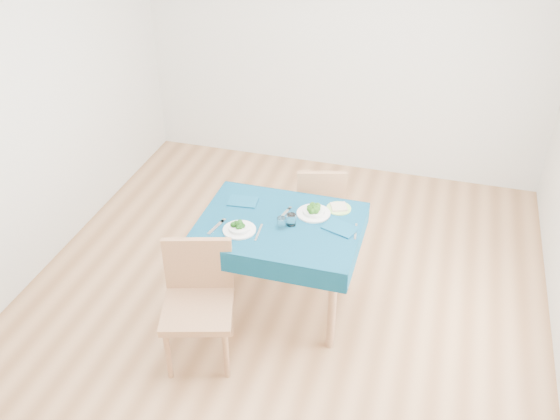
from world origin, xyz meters
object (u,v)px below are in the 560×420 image
(table, at_px, (280,265))
(chair_near, at_px, (196,292))
(bowl_near, at_px, (239,226))
(side_plate, at_px, (339,208))
(chair_far, at_px, (320,200))
(bowl_far, at_px, (314,210))

(table, xyz_separation_m, chair_near, (-0.38, -0.66, 0.20))
(bowl_near, xyz_separation_m, side_plate, (0.61, 0.46, -0.03))
(bowl_near, height_order, side_plate, bowl_near)
(chair_far, bearing_deg, table, 66.16)
(bowl_near, relative_size, side_plate, 1.28)
(bowl_near, distance_m, side_plate, 0.76)
(table, relative_size, bowl_near, 4.90)
(bowl_far, xyz_separation_m, side_plate, (0.16, 0.12, -0.03))
(chair_far, xyz_separation_m, bowl_far, (0.09, -0.61, 0.31))
(table, height_order, chair_near, chair_near)
(bowl_far, bearing_deg, chair_near, -124.78)
(table, xyz_separation_m, bowl_near, (-0.24, -0.17, 0.41))
(bowl_near, bearing_deg, bowl_far, 37.52)
(table, bearing_deg, bowl_far, 40.76)
(chair_near, height_order, side_plate, chair_near)
(chair_near, bearing_deg, table, 43.60)
(chair_near, relative_size, bowl_far, 4.75)
(bowl_near, bearing_deg, table, 34.60)
(side_plate, bearing_deg, bowl_far, -144.01)
(table, height_order, side_plate, side_plate)
(chair_far, distance_m, bowl_far, 0.69)
(table, distance_m, bowl_near, 0.51)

